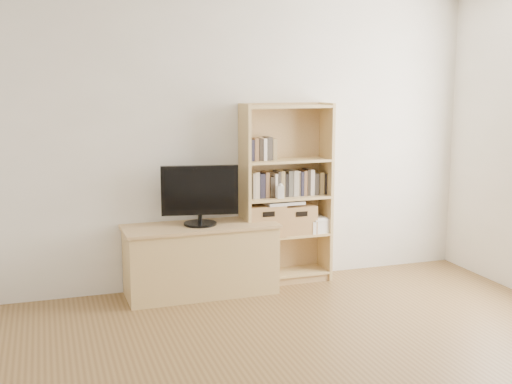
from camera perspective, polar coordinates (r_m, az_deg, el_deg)
name	(u,v)px	position (r m, az deg, el deg)	size (l,w,h in m)	color
back_wall	(235,140)	(5.71, -1.85, 4.63)	(4.50, 0.02, 2.60)	silver
tv_stand	(201,261)	(5.57, -4.93, -6.11)	(1.27, 0.48, 0.58)	tan
bookshelf	(286,194)	(5.78, 2.70, -0.19)	(0.81, 0.29, 1.63)	tan
television	(200,195)	(5.44, -5.02, -0.28)	(0.65, 0.05, 0.51)	black
books_row_mid	(286,185)	(5.78, 2.64, 0.66)	(0.76, 0.15, 0.20)	#524E47
books_row_upper	(267,148)	(5.67, 0.97, 3.95)	(0.41, 0.15, 0.21)	#524E47
baby_monitor	(281,192)	(5.65, 2.20, -0.02)	(0.06, 0.04, 0.11)	white
basket_left	(264,220)	(5.74, 0.69, -2.50)	(0.34, 0.28, 0.28)	#AD814E
basket_right	(296,219)	(5.85, 3.61, -2.38)	(0.31, 0.26, 0.26)	#AD814E
laptop	(283,202)	(5.75, 2.39, -0.91)	(0.34, 0.24, 0.03)	silver
magazine_stack	(314,225)	(5.94, 5.21, -2.92)	(0.18, 0.25, 0.12)	beige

